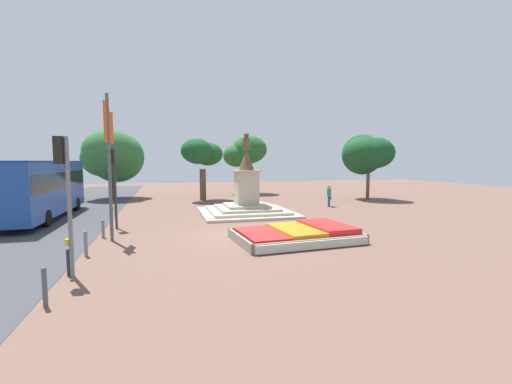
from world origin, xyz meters
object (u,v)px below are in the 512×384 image
traffic_light_mid_block (113,174)px  kerb_bollard_mid_a (69,262)px  kerb_bollard_mid_b (86,243)px  kerb_bollard_north (103,228)px  kerb_bollard_south (45,286)px  statue_monument (246,200)px  city_bus (40,186)px  traffic_light_near_crossing (65,182)px  pedestrian_with_handbag (329,195)px  flower_planter (299,234)px  banner_pole (109,160)px

traffic_light_mid_block → kerb_bollard_mid_a: 7.86m
kerb_bollard_mid_b → kerb_bollard_north: (0.08, 3.09, -0.05)m
kerb_bollard_south → kerb_bollard_mid_b: bearing=90.4°
statue_monument → city_bus: bearing=174.5°
traffic_light_near_crossing → pedestrian_with_handbag: traffic_light_near_crossing is taller
traffic_light_mid_block → kerb_bollard_south: (-0.23, -9.81, -2.27)m
pedestrian_with_handbag → kerb_bollard_south: (-14.85, -14.73, -0.42)m
statue_monument → kerb_bollard_mid_b: bearing=-133.7°
flower_planter → kerb_bollard_north: kerb_bollard_north is taller
banner_pole → traffic_light_mid_block: bearing=95.7°
statue_monument → kerb_bollard_north: 9.47m
kerb_bollard_north → flower_planter: bearing=-18.2°
flower_planter → banner_pole: bearing=165.7°
kerb_bollard_south → kerb_bollard_mid_b: size_ratio=1.02×
flower_planter → kerb_bollard_mid_b: kerb_bollard_mid_b is taller
city_bus → kerb_bollard_south: (4.39, -14.00, -1.49)m
statue_monument → kerb_bollard_south: statue_monument is taller
pedestrian_with_handbag → traffic_light_near_crossing: bearing=-139.9°
traffic_light_near_crossing → banner_pole: 4.73m
statue_monument → kerb_bollard_mid_b: size_ratio=6.23×
flower_planter → city_bus: bearing=144.4°
city_bus → banner_pole: bearing=-55.5°
pedestrian_with_handbag → city_bus: bearing=-177.8°
flower_planter → kerb_bollard_mid_a: kerb_bollard_mid_a is taller
flower_planter → traffic_light_mid_block: size_ratio=1.33×
traffic_light_near_crossing → pedestrian_with_handbag: bearing=40.1°
traffic_light_near_crossing → banner_pole: (0.56, 4.65, 0.65)m
city_bus → pedestrian_with_handbag: bearing=2.2°
kerb_bollard_south → traffic_light_mid_block: bearing=88.7°
flower_planter → pedestrian_with_handbag: size_ratio=3.29×
kerb_bollard_south → kerb_bollard_north: bearing=89.6°
traffic_light_mid_block → kerb_bollard_south: bearing=-91.3°
kerb_bollard_mid_b → flower_planter: bearing=2.5°
banner_pole → city_bus: (-4.92, 7.15, -1.50)m
kerb_bollard_mid_b → kerb_bollard_south: bearing=-89.6°
kerb_bollard_mid_a → traffic_light_near_crossing: bearing=-75.7°
traffic_light_mid_block → traffic_light_near_crossing: bearing=-92.0°
pedestrian_with_handbag → kerb_bollard_south: pedestrian_with_handbag is taller
kerb_bollard_mid_a → kerb_bollard_north: size_ratio=0.99×
flower_planter → statue_monument: bearing=93.2°
flower_planter → kerb_bollard_mid_a: size_ratio=6.48×
traffic_light_mid_block → city_bus: bearing=137.8°
flower_planter → pedestrian_with_handbag: (6.47, 9.88, 0.66)m
city_bus → kerb_bollard_north: city_bus is taller
traffic_light_near_crossing → kerb_bollard_north: traffic_light_near_crossing is taller
kerb_bollard_south → kerb_bollard_mid_a: kerb_bollard_south is taller
statue_monument → traffic_light_mid_block: (-7.70, -3.01, 1.89)m
city_bus → kerb_bollard_south: 14.74m
pedestrian_with_handbag → kerb_bollard_south: 20.91m
banner_pole → kerb_bollard_mid_b: 3.85m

